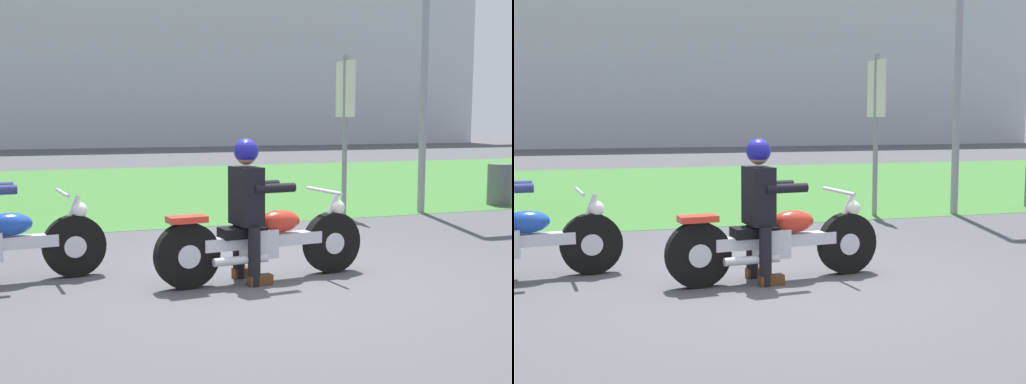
# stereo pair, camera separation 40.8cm
# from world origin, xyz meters

# --- Properties ---
(ground) EXTENTS (120.00, 120.00, 0.00)m
(ground) POSITION_xyz_m (0.00, 0.00, 0.00)
(ground) COLOR #4C4C51
(grass_verge) EXTENTS (60.00, 12.00, 0.01)m
(grass_verge) POSITION_xyz_m (0.00, 9.43, 0.00)
(grass_verge) COLOR #3D7533
(grass_verge) RESTS_ON ground
(motorcycle_lead) EXTENTS (2.19, 0.66, 0.87)m
(motorcycle_lead) POSITION_xyz_m (0.05, 0.09, 0.39)
(motorcycle_lead) COLOR black
(motorcycle_lead) RESTS_ON ground
(rider_lead) EXTENTS (0.57, 0.49, 1.39)m
(rider_lead) POSITION_xyz_m (-0.12, 0.08, 0.81)
(rider_lead) COLOR black
(rider_lead) RESTS_ON ground
(trash_can) EXTENTS (0.44, 0.44, 0.75)m
(trash_can) POSITION_xyz_m (6.15, 3.99, 0.38)
(trash_can) COLOR #595E5B
(trash_can) RESTS_ON ground
(sign_banner) EXTENTS (0.08, 0.60, 2.60)m
(sign_banner) POSITION_xyz_m (2.88, 3.84, 1.72)
(sign_banner) COLOR gray
(sign_banner) RESTS_ON ground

